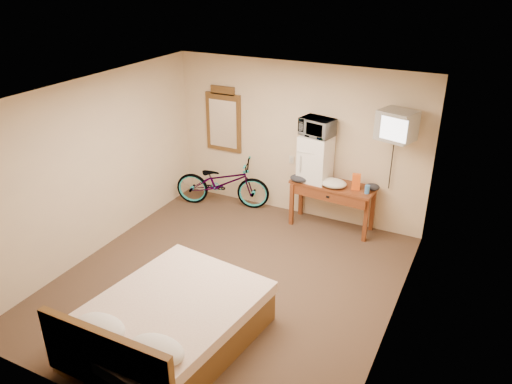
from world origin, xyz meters
TOP-DOWN VIEW (x-y plane):
  - room at (-0.00, 0.00)m, footprint 4.60×4.64m
  - desk at (0.73, 2.00)m, footprint 1.32×0.58m
  - mini_fridge at (0.41, 2.05)m, footprint 0.48×0.46m
  - microwave at (0.41, 2.05)m, footprint 0.55×0.43m
  - snack_bag at (1.09, 2.00)m, footprint 0.14×0.10m
  - blue_cup at (1.28, 1.93)m, footprint 0.07×0.07m
  - cloth_cream at (0.76, 1.93)m, footprint 0.40×0.31m
  - cloth_dark_a at (0.22, 1.88)m, footprint 0.29×0.22m
  - cloth_dark_b at (1.32, 2.09)m, footprint 0.21×0.17m
  - crt_television at (1.57, 2.02)m, footprint 0.57×0.64m
  - wall_mirror at (-1.33, 2.27)m, footprint 0.66×0.04m
  - bicycle at (-1.20, 1.95)m, footprint 1.72×1.00m
  - bed at (0.01, -1.37)m, footprint 1.76×2.19m

SIDE VIEW (x-z plane):
  - bed at x=0.01m, z-range -0.16..0.74m
  - bicycle at x=-1.20m, z-range 0.00..0.85m
  - desk at x=0.73m, z-range 0.25..1.00m
  - cloth_dark_b at x=1.32m, z-range 0.75..0.85m
  - cloth_dark_a at x=0.22m, z-range 0.75..0.86m
  - cloth_cream at x=0.76m, z-range 0.75..0.87m
  - blue_cup at x=1.28m, z-range 0.75..0.88m
  - snack_bag at x=1.09m, z-range 0.75..1.00m
  - mini_fridge at x=0.41m, z-range 0.75..1.48m
  - room at x=0.00m, z-range 0.00..2.50m
  - wall_mirror at x=-1.33m, z-range 0.86..1.98m
  - microwave at x=0.41m, z-range 1.48..1.75m
  - crt_television at x=1.57m, z-range 1.60..2.01m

